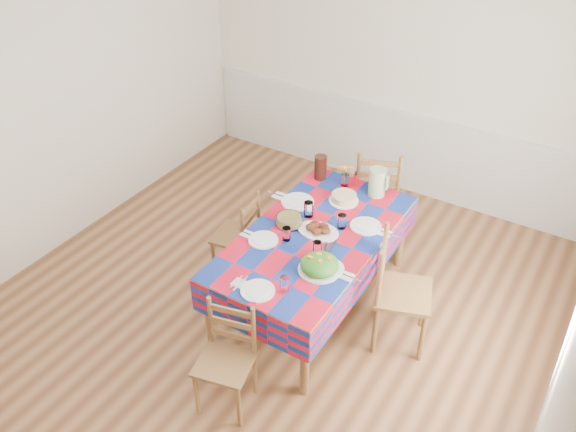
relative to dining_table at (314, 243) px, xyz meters
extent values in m
cube|color=brown|center=(-0.27, -0.34, -0.68)|extent=(4.50, 5.00, 0.04)
cube|color=silver|center=(-0.27, 2.18, 0.69)|extent=(4.50, 0.04, 2.70)
cube|color=silver|center=(-2.54, -0.34, 0.69)|extent=(0.04, 5.00, 2.70)
cube|color=silver|center=(-0.27, 2.13, 0.24)|extent=(4.41, 0.06, 0.04)
cube|color=silver|center=(-0.27, 2.14, -0.21)|extent=(4.41, 0.03, 0.90)
cylinder|color=brown|center=(-0.43, -0.87, -0.31)|extent=(0.07, 0.07, 0.69)
cylinder|color=brown|center=(0.43, -0.87, -0.31)|extent=(0.07, 0.07, 0.69)
cylinder|color=brown|center=(-0.43, 0.87, -0.31)|extent=(0.07, 0.07, 0.69)
cylinder|color=brown|center=(0.43, 0.87, -0.31)|extent=(0.07, 0.07, 0.69)
cube|color=brown|center=(0.00, 0.00, 0.05)|extent=(0.98, 1.86, 0.04)
cube|color=#AF0F24|center=(0.00, 0.00, 0.08)|extent=(1.02, 1.90, 0.01)
cube|color=#AF0F24|center=(-0.51, 0.00, -0.07)|extent=(0.01, 1.90, 0.29)
cube|color=#AF0F24|center=(0.51, 0.00, -0.07)|extent=(0.01, 1.90, 0.29)
cube|color=#AF0F24|center=(0.00, -0.95, -0.07)|extent=(1.02, 0.01, 0.29)
cube|color=#AF0F24|center=(0.00, 0.95, -0.07)|extent=(1.02, 0.01, 0.29)
cylinder|color=white|center=(-0.01, -0.80, 0.09)|extent=(0.25, 0.25, 0.01)
cylinder|color=white|center=(-0.01, -0.80, 0.10)|extent=(0.18, 0.18, 0.01)
cylinder|color=white|center=(0.15, -0.69, 0.14)|extent=(0.07, 0.07, 0.12)
cube|color=silver|center=(-0.18, -0.80, 0.08)|extent=(0.09, 0.09, 0.01)
cube|color=silver|center=(-0.20, -0.80, 0.09)|extent=(0.01, 0.16, 0.00)
cube|color=silver|center=(-0.16, -0.80, 0.09)|extent=(0.01, 0.19, 0.00)
cylinder|color=white|center=(-0.31, -0.28, 0.09)|extent=(0.24, 0.24, 0.01)
cylinder|color=white|center=(-0.31, -0.28, 0.10)|extent=(0.17, 0.17, 0.01)
cylinder|color=white|center=(-0.16, -0.17, 0.14)|extent=(0.07, 0.07, 0.12)
cube|color=silver|center=(-0.47, -0.28, 0.08)|extent=(0.09, 0.09, 0.01)
cube|color=silver|center=(-0.48, -0.28, 0.09)|extent=(0.15, 0.01, 0.00)
cube|color=silver|center=(-0.45, -0.28, 0.09)|extent=(0.18, 0.01, 0.00)
cylinder|color=white|center=(-0.35, 0.33, 0.09)|extent=(0.29, 0.29, 0.01)
cylinder|color=white|center=(-0.35, 0.33, 0.10)|extent=(0.20, 0.20, 0.01)
cylinder|color=white|center=(-0.17, 0.20, 0.15)|extent=(0.08, 0.08, 0.14)
cube|color=silver|center=(-0.54, 0.33, 0.08)|extent=(0.11, 0.11, 0.01)
cube|color=silver|center=(-0.56, 0.33, 0.09)|extent=(0.18, 0.01, 0.00)
cube|color=silver|center=(-0.52, 0.33, 0.09)|extent=(0.21, 0.01, 0.00)
cylinder|color=white|center=(0.30, -0.32, 0.09)|extent=(0.25, 0.25, 0.01)
cylinder|color=white|center=(0.30, -0.32, 0.10)|extent=(0.17, 0.17, 0.01)
cylinder|color=white|center=(0.14, -0.21, 0.14)|extent=(0.07, 0.07, 0.12)
cube|color=silver|center=(0.46, -0.32, 0.08)|extent=(0.09, 0.09, 0.01)
cube|color=silver|center=(0.45, -0.32, 0.09)|extent=(0.16, 0.01, 0.00)
cube|color=silver|center=(0.48, -0.32, 0.09)|extent=(0.18, 0.01, 0.00)
cylinder|color=white|center=(0.31, 0.32, 0.09)|extent=(0.26, 0.26, 0.01)
cylinder|color=white|center=(0.31, 0.32, 0.10)|extent=(0.18, 0.18, 0.01)
cylinder|color=white|center=(0.14, 0.20, 0.14)|extent=(0.07, 0.07, 0.13)
cube|color=silver|center=(0.48, 0.32, 0.08)|extent=(0.10, 0.10, 0.01)
cube|color=silver|center=(0.46, 0.32, 0.09)|extent=(0.16, 0.01, 0.00)
cube|color=silver|center=(0.50, 0.32, 0.09)|extent=(0.19, 0.01, 0.00)
ellipsoid|color=white|center=(0.01, 0.04, 0.09)|extent=(0.35, 0.25, 0.02)
ellipsoid|color=black|center=(0.07, 0.04, 0.12)|extent=(0.09, 0.08, 0.05)
ellipsoid|color=black|center=(0.03, 0.09, 0.12)|extent=(0.09, 0.08, 0.05)
ellipsoid|color=black|center=(-0.03, 0.08, 0.12)|extent=(0.09, 0.08, 0.05)
ellipsoid|color=black|center=(-0.04, 0.02, 0.12)|extent=(0.09, 0.08, 0.05)
ellipsoid|color=black|center=(0.02, 0.00, 0.12)|extent=(0.09, 0.08, 0.05)
cylinder|color=white|center=(0.25, -0.36, 0.09)|extent=(0.32, 0.32, 0.02)
ellipsoid|color=#1B4B12|center=(0.25, -0.36, 0.14)|extent=(0.29, 0.29, 0.13)
cube|color=orange|center=(0.19, -0.40, 0.20)|extent=(0.04, 0.03, 0.01)
cube|color=orange|center=(0.23, -0.33, 0.20)|extent=(0.05, 0.04, 0.01)
cube|color=orange|center=(0.27, -0.40, 0.20)|extent=(0.03, 0.04, 0.01)
cube|color=orange|center=(0.32, -0.33, 0.20)|extent=(0.04, 0.05, 0.01)
cylinder|color=white|center=(-0.25, 0.01, 0.12)|extent=(0.22, 0.22, 0.08)
cylinder|color=tan|center=(-0.25, 0.01, 0.12)|extent=(0.20, 0.20, 0.07)
cylinder|color=white|center=(-0.02, 0.55, 0.09)|extent=(0.26, 0.26, 0.01)
cylinder|color=tan|center=(-0.02, 0.55, 0.12)|extent=(0.22, 0.22, 0.06)
cube|color=black|center=(0.15, -0.08, 0.09)|extent=(0.12, 0.28, 0.01)
cube|color=black|center=(0.20, -0.06, 0.09)|extent=(0.06, 0.29, 0.01)
cylinder|color=white|center=(-0.13, 0.79, 0.14)|extent=(0.07, 0.07, 0.11)
cylinder|color=#386D24|center=(-0.15, 0.79, 0.18)|extent=(0.01, 0.01, 0.16)
ellipsoid|color=orange|center=(-0.18, 0.79, 0.26)|extent=(0.05, 0.05, 0.02)
cylinder|color=#386D24|center=(-0.12, 0.80, 0.18)|extent=(0.01, 0.01, 0.16)
ellipsoid|color=orange|center=(-0.10, 0.81, 0.27)|extent=(0.05, 0.05, 0.02)
cylinder|color=#386D24|center=(-0.13, 0.78, 0.18)|extent=(0.01, 0.01, 0.16)
ellipsoid|color=orange|center=(-0.13, 0.76, 0.29)|extent=(0.05, 0.05, 0.02)
cylinder|color=red|center=(-0.05, 0.83, 0.15)|extent=(0.03, 0.03, 0.15)
cylinder|color=#99C188|center=(0.17, 0.80, 0.21)|extent=(0.15, 0.15, 0.26)
cylinder|color=black|center=(-0.38, 0.78, 0.20)|extent=(0.11, 0.11, 0.23)
cube|color=white|center=(0.02, -0.90, 0.09)|extent=(0.07, 0.02, 0.02)
cylinder|color=brown|center=(-0.12, -1.43, -0.46)|extent=(0.03, 0.03, 0.40)
cylinder|color=brown|center=(0.19, -1.36, -0.46)|extent=(0.03, 0.03, 0.40)
cylinder|color=brown|center=(-0.19, -1.13, -0.46)|extent=(0.03, 0.03, 0.40)
cylinder|color=brown|center=(0.12, -1.06, -0.46)|extent=(0.03, 0.03, 0.40)
cube|color=brown|center=(0.00, -1.24, -0.24)|extent=(0.45, 0.43, 0.03)
cylinder|color=brown|center=(-0.19, -1.12, -0.03)|extent=(0.03, 0.03, 0.45)
cylinder|color=brown|center=(0.12, -1.05, -0.03)|extent=(0.03, 0.03, 0.45)
cube|color=brown|center=(-0.04, -1.09, -0.12)|extent=(0.32, 0.09, 0.04)
cube|color=brown|center=(-0.04, -1.09, -0.01)|extent=(0.32, 0.09, 0.04)
cube|color=brown|center=(-0.04, -1.09, 0.11)|extent=(0.32, 0.09, 0.04)
cylinder|color=brown|center=(0.11, 1.48, -0.43)|extent=(0.04, 0.04, 0.47)
cylinder|color=brown|center=(-0.24, 1.34, -0.43)|extent=(0.04, 0.04, 0.47)
cylinder|color=brown|center=(0.24, 1.15, -0.43)|extent=(0.04, 0.04, 0.47)
cylinder|color=brown|center=(-0.11, 1.01, -0.43)|extent=(0.04, 0.04, 0.47)
cube|color=brown|center=(0.00, 1.24, -0.18)|extent=(0.56, 0.55, 0.03)
cylinder|color=brown|center=(0.24, 1.14, 0.06)|extent=(0.04, 0.04, 0.52)
cylinder|color=brown|center=(-0.10, 1.00, 0.06)|extent=(0.04, 0.04, 0.52)
cube|color=brown|center=(0.07, 1.07, -0.04)|extent=(0.35, 0.16, 0.05)
cube|color=brown|center=(0.07, 1.07, 0.10)|extent=(0.35, 0.16, 0.05)
cube|color=brown|center=(0.07, 1.07, 0.23)|extent=(0.35, 0.16, 0.05)
cylinder|color=brown|center=(-0.98, 0.13, -0.46)|extent=(0.03, 0.03, 0.40)
cylinder|color=brown|center=(-0.93, -0.18, -0.46)|extent=(0.03, 0.03, 0.40)
cylinder|color=brown|center=(-0.68, 0.18, -0.46)|extent=(0.03, 0.03, 0.40)
cylinder|color=brown|center=(-0.63, -0.13, -0.46)|extent=(0.03, 0.03, 0.40)
cube|color=brown|center=(-0.80, 0.00, -0.25)|extent=(0.41, 0.43, 0.03)
cylinder|color=brown|center=(-0.67, 0.18, -0.04)|extent=(0.03, 0.03, 0.44)
cylinder|color=brown|center=(-0.62, -0.13, -0.04)|extent=(0.03, 0.03, 0.44)
cube|color=brown|center=(-0.65, 0.03, -0.13)|extent=(0.07, 0.32, 0.04)
cube|color=brown|center=(-0.65, 0.03, -0.01)|extent=(0.07, 0.32, 0.04)
cube|color=brown|center=(-0.65, 0.03, 0.10)|extent=(0.07, 0.32, 0.04)
cylinder|color=brown|center=(1.04, -0.12, -0.42)|extent=(0.04, 0.04, 0.48)
cylinder|color=brown|center=(0.91, 0.24, -0.42)|extent=(0.04, 0.04, 0.48)
cylinder|color=brown|center=(0.70, -0.24, -0.42)|extent=(0.04, 0.04, 0.48)
cylinder|color=brown|center=(0.57, 0.12, -0.42)|extent=(0.04, 0.04, 0.48)
cube|color=brown|center=(0.80, 0.00, -0.17)|extent=(0.54, 0.56, 0.03)
cylinder|color=brown|center=(0.69, -0.24, 0.08)|extent=(0.04, 0.04, 0.53)
cylinder|color=brown|center=(0.56, 0.12, 0.08)|extent=(0.04, 0.04, 0.53)
cube|color=brown|center=(0.62, -0.06, -0.03)|extent=(0.14, 0.37, 0.05)
cube|color=brown|center=(0.62, -0.06, 0.11)|extent=(0.14, 0.37, 0.05)
cube|color=brown|center=(0.62, -0.06, 0.25)|extent=(0.14, 0.37, 0.05)
camera|label=1|loc=(1.88, -3.44, 3.04)|focal=38.00mm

